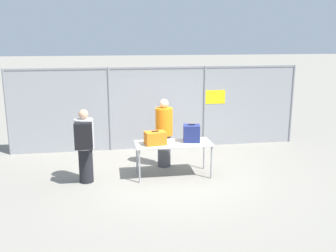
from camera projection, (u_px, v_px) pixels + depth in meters
name	position (u px, v px, depth m)	size (l,w,h in m)	color
ground_plane	(173.00, 178.00, 8.59)	(120.00, 120.00, 0.00)	gray
fence_section	(158.00, 106.00, 10.68)	(8.27, 0.07, 2.35)	gray
inspection_table	(173.00, 145.00, 8.58)	(1.76, 0.77, 0.79)	#B2B2AD
suitcase_orange	(155.00, 138.00, 8.41)	(0.50, 0.38, 0.32)	orange
suitcase_navy	(192.00, 133.00, 8.64)	(0.42, 0.37, 0.41)	navy
traveler_hooded	(85.00, 143.00, 8.11)	(0.41, 0.63, 1.65)	black
security_worker_near	(164.00, 132.00, 9.19)	(0.42, 0.42, 1.70)	#4C4C51
utility_trailer	(212.00, 117.00, 13.15)	(3.92, 2.06, 0.69)	white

